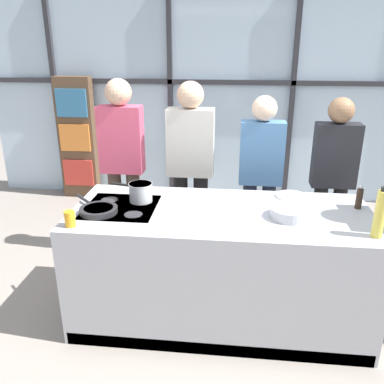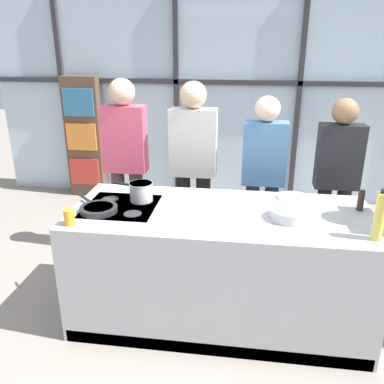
{
  "view_description": "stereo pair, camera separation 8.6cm",
  "coord_description": "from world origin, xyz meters",
  "px_view_note": "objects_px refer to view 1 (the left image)",
  "views": [
    {
      "loc": [
        0.08,
        -2.68,
        2.06
      ],
      "look_at": [
        -0.22,
        0.1,
        0.99
      ],
      "focal_mm": 38.0,
      "sensor_mm": 36.0,
      "label": 1
    },
    {
      "loc": [
        0.17,
        -2.67,
        2.06
      ],
      "look_at": [
        -0.22,
        0.1,
        0.99
      ],
      "focal_mm": 38.0,
      "sensor_mm": 36.0,
      "label": 2
    }
  ],
  "objects_px": {
    "white_plate": "(291,196)",
    "juice_glass_near": "(70,219)",
    "spectator_center_right": "(261,171)",
    "saucepan": "(140,192)",
    "pepper_grinder": "(359,198)",
    "spectator_center_left": "(191,162)",
    "oil_bottle": "(380,214)",
    "mixing_bowl": "(290,212)",
    "frying_pan": "(98,210)",
    "spectator_far_right": "(333,173)",
    "spectator_far_left": "(122,158)"
  },
  "relations": [
    {
      "from": "white_plate",
      "to": "juice_glass_near",
      "type": "distance_m",
      "value": 1.67
    },
    {
      "from": "spectator_center_right",
      "to": "saucepan",
      "type": "xyz_separation_m",
      "value": [
        -0.94,
        -0.79,
        0.05
      ]
    },
    {
      "from": "pepper_grinder",
      "to": "white_plate",
      "type": "bearing_deg",
      "value": 158.52
    },
    {
      "from": "spectator_center_left",
      "to": "oil_bottle",
      "type": "bearing_deg",
      "value": 137.09
    },
    {
      "from": "spectator_center_right",
      "to": "mixing_bowl",
      "type": "height_order",
      "value": "spectator_center_right"
    },
    {
      "from": "saucepan",
      "to": "pepper_grinder",
      "type": "bearing_deg",
      "value": 1.2
    },
    {
      "from": "frying_pan",
      "to": "mixing_bowl",
      "type": "bearing_deg",
      "value": 2.55
    },
    {
      "from": "spectator_center_left",
      "to": "white_plate",
      "type": "distance_m",
      "value": 1.04
    },
    {
      "from": "spectator_center_right",
      "to": "spectator_center_left",
      "type": "bearing_deg",
      "value": 0.0
    },
    {
      "from": "spectator_center_right",
      "to": "spectator_far_right",
      "type": "distance_m",
      "value": 0.65
    },
    {
      "from": "saucepan",
      "to": "spectator_center_left",
      "type": "bearing_deg",
      "value": 69.6
    },
    {
      "from": "saucepan",
      "to": "white_plate",
      "type": "distance_m",
      "value": 1.17
    },
    {
      "from": "spectator_center_right",
      "to": "spectator_far_left",
      "type": "bearing_deg",
      "value": 0.0
    },
    {
      "from": "spectator_center_left",
      "to": "pepper_grinder",
      "type": "height_order",
      "value": "spectator_center_left"
    },
    {
      "from": "spectator_center_right",
      "to": "saucepan",
      "type": "height_order",
      "value": "spectator_center_right"
    },
    {
      "from": "spectator_center_left",
      "to": "pepper_grinder",
      "type": "relative_size",
      "value": 9.57
    },
    {
      "from": "spectator_center_left",
      "to": "oil_bottle",
      "type": "distance_m",
      "value": 1.78
    },
    {
      "from": "spectator_center_right",
      "to": "frying_pan",
      "type": "height_order",
      "value": "spectator_center_right"
    },
    {
      "from": "spectator_center_right",
      "to": "oil_bottle",
      "type": "height_order",
      "value": "spectator_center_right"
    },
    {
      "from": "spectator_center_left",
      "to": "juice_glass_near",
      "type": "xyz_separation_m",
      "value": [
        -0.66,
        -1.27,
        -0.03
      ]
    },
    {
      "from": "mixing_bowl",
      "to": "spectator_center_left",
      "type": "bearing_deg",
      "value": 129.48
    },
    {
      "from": "spectator_far_right",
      "to": "oil_bottle",
      "type": "relative_size",
      "value": 4.82
    },
    {
      "from": "saucepan",
      "to": "juice_glass_near",
      "type": "distance_m",
      "value": 0.6
    },
    {
      "from": "pepper_grinder",
      "to": "frying_pan",
      "type": "bearing_deg",
      "value": -171.49
    },
    {
      "from": "frying_pan",
      "to": "white_plate",
      "type": "bearing_deg",
      "value": 18.01
    },
    {
      "from": "white_plate",
      "to": "pepper_grinder",
      "type": "height_order",
      "value": "pepper_grinder"
    },
    {
      "from": "spectator_center_right",
      "to": "frying_pan",
      "type": "distance_m",
      "value": 1.58
    },
    {
      "from": "oil_bottle",
      "to": "pepper_grinder",
      "type": "bearing_deg",
      "value": 88.75
    },
    {
      "from": "saucepan",
      "to": "white_plate",
      "type": "bearing_deg",
      "value": 10.43
    },
    {
      "from": "mixing_bowl",
      "to": "white_plate",
      "type": "bearing_deg",
      "value": 81.73
    },
    {
      "from": "spectator_center_left",
      "to": "mixing_bowl",
      "type": "xyz_separation_m",
      "value": [
        0.8,
        -0.97,
        -0.05
      ]
    },
    {
      "from": "juice_glass_near",
      "to": "spectator_center_right",
      "type": "bearing_deg",
      "value": 44.27
    },
    {
      "from": "frying_pan",
      "to": "oil_bottle",
      "type": "distance_m",
      "value": 1.86
    },
    {
      "from": "juice_glass_near",
      "to": "white_plate",
      "type": "bearing_deg",
      "value": 24.62
    },
    {
      "from": "frying_pan",
      "to": "pepper_grinder",
      "type": "relative_size",
      "value": 2.18
    },
    {
      "from": "spectator_center_left",
      "to": "frying_pan",
      "type": "relative_size",
      "value": 4.39
    },
    {
      "from": "frying_pan",
      "to": "oil_bottle",
      "type": "relative_size",
      "value": 1.18
    },
    {
      "from": "frying_pan",
      "to": "oil_bottle",
      "type": "bearing_deg",
      "value": -5.5
    },
    {
      "from": "spectator_center_left",
      "to": "mixing_bowl",
      "type": "height_order",
      "value": "spectator_center_left"
    },
    {
      "from": "spectator_far_left",
      "to": "saucepan",
      "type": "distance_m",
      "value": 0.87
    },
    {
      "from": "spectator_center_left",
      "to": "spectator_center_right",
      "type": "relative_size",
      "value": 1.07
    },
    {
      "from": "spectator_far_left",
      "to": "spectator_center_right",
      "type": "distance_m",
      "value": 1.3
    },
    {
      "from": "spectator_far_left",
      "to": "pepper_grinder",
      "type": "height_order",
      "value": "spectator_far_left"
    },
    {
      "from": "spectator_far_left",
      "to": "juice_glass_near",
      "type": "distance_m",
      "value": 1.27
    },
    {
      "from": "spectator_far_left",
      "to": "pepper_grinder",
      "type": "bearing_deg",
      "value": 158.95
    },
    {
      "from": "mixing_bowl",
      "to": "oil_bottle",
      "type": "height_order",
      "value": "oil_bottle"
    },
    {
      "from": "frying_pan",
      "to": "mixing_bowl",
      "type": "relative_size",
      "value": 1.41
    },
    {
      "from": "spectator_far_left",
      "to": "spectator_far_right",
      "type": "distance_m",
      "value": 1.95
    },
    {
      "from": "pepper_grinder",
      "to": "juice_glass_near",
      "type": "height_order",
      "value": "pepper_grinder"
    },
    {
      "from": "saucepan",
      "to": "oil_bottle",
      "type": "bearing_deg",
      "value": -14.84
    }
  ]
}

